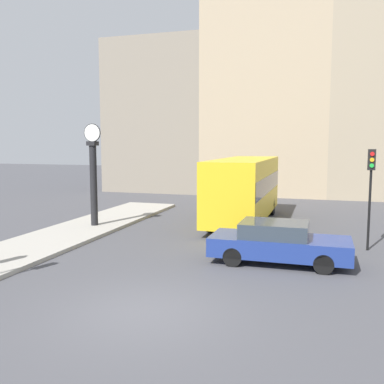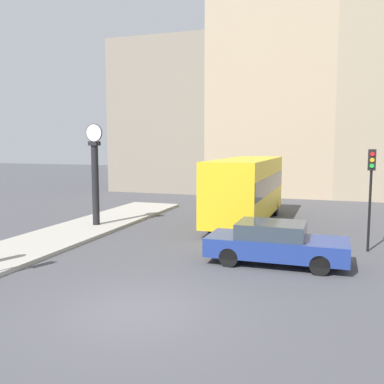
{
  "view_description": "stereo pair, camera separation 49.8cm",
  "coord_description": "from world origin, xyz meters",
  "px_view_note": "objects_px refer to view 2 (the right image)",
  "views": [
    {
      "loc": [
        3.95,
        -8.95,
        3.96
      ],
      "look_at": [
        -1.31,
        8.13,
        1.92
      ],
      "focal_mm": 40.0,
      "sensor_mm": 36.0,
      "label": 1
    },
    {
      "loc": [
        4.43,
        -8.8,
        3.96
      ],
      "look_at": [
        -1.31,
        8.13,
        1.92
      ],
      "focal_mm": 40.0,
      "sensor_mm": 36.0,
      "label": 2
    }
  ],
  "objects_px": {
    "bus_distant": "(246,187)",
    "street_clock": "(95,176)",
    "traffic_light_far": "(371,179)",
    "sedan_car": "(275,243)"
  },
  "relations": [
    {
      "from": "traffic_light_far",
      "to": "street_clock",
      "type": "xyz_separation_m",
      "value": [
        -11.83,
        0.71,
        -0.24
      ]
    },
    {
      "from": "bus_distant",
      "to": "traffic_light_far",
      "type": "xyz_separation_m",
      "value": [
        5.4,
        -4.23,
        0.88
      ]
    },
    {
      "from": "sedan_car",
      "to": "street_clock",
      "type": "bearing_deg",
      "value": 158.77
    },
    {
      "from": "traffic_light_far",
      "to": "sedan_car",
      "type": "bearing_deg",
      "value": -137.97
    },
    {
      "from": "sedan_car",
      "to": "bus_distant",
      "type": "relative_size",
      "value": 0.52
    },
    {
      "from": "bus_distant",
      "to": "street_clock",
      "type": "xyz_separation_m",
      "value": [
        -6.43,
        -3.52,
        0.64
      ]
    },
    {
      "from": "street_clock",
      "to": "sedan_car",
      "type": "bearing_deg",
      "value": -21.23
    },
    {
      "from": "bus_distant",
      "to": "street_clock",
      "type": "distance_m",
      "value": 7.36
    },
    {
      "from": "sedan_car",
      "to": "bus_distant",
      "type": "bearing_deg",
      "value": 108.97
    },
    {
      "from": "sedan_car",
      "to": "bus_distant",
      "type": "distance_m",
      "value": 7.43
    }
  ]
}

